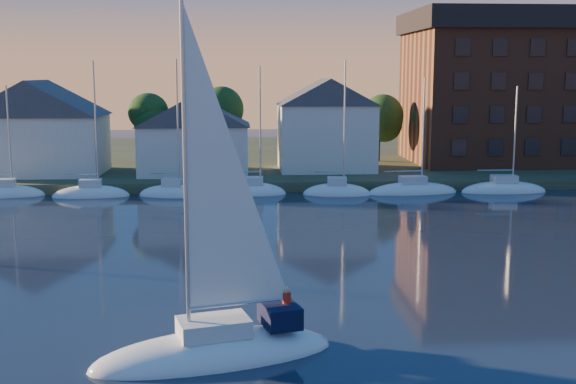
{
  "coord_description": "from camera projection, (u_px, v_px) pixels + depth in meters",
  "views": [
    {
      "loc": [
        -1.36,
        -18.09,
        11.31
      ],
      "look_at": [
        1.37,
        22.0,
        4.69
      ],
      "focal_mm": 45.0,
      "sensor_mm": 36.0,
      "label": 1
    }
  ],
  "objects": [
    {
      "name": "shoreline_land",
      "position": [
        250.0,
        162.0,
        93.57
      ],
      "size": [
        160.0,
        50.0,
        2.0
      ],
      "primitive_type": "cube",
      "color": "#343E24",
      "rests_on": "ground"
    },
    {
      "name": "wooden_dock",
      "position": [
        253.0,
        190.0,
        70.93
      ],
      "size": [
        120.0,
        3.0,
        1.0
      ],
      "primitive_type": "cube",
      "color": "brown",
      "rests_on": "ground"
    },
    {
      "name": "clubhouse_west",
      "position": [
        39.0,
        126.0,
        74.4
      ],
      "size": [
        13.65,
        9.45,
        9.64
      ],
      "color": "white",
      "rests_on": "shoreline_land"
    },
    {
      "name": "clubhouse_centre",
      "position": [
        194.0,
        134.0,
        74.62
      ],
      "size": [
        11.55,
        8.4,
        8.08
      ],
      "color": "white",
      "rests_on": "shoreline_land"
    },
    {
      "name": "clubhouse_east",
      "position": [
        326.0,
        123.0,
        77.38
      ],
      "size": [
        10.5,
        8.4,
        9.8
      ],
      "color": "white",
      "rests_on": "shoreline_land"
    },
    {
      "name": "condo_block",
      "position": [
        541.0,
        86.0,
        84.37
      ],
      "size": [
        31.0,
        17.0,
        17.4
      ],
      "color": "brown",
      "rests_on": "shoreline_land"
    },
    {
      "name": "tree_line",
      "position": [
        269.0,
        111.0,
        80.73
      ],
      "size": [
        93.4,
        5.4,
        8.9
      ],
      "color": "#382419",
      "rests_on": "shoreline_land"
    },
    {
      "name": "moored_fleet",
      "position": [
        169.0,
        195.0,
        67.43
      ],
      "size": [
        71.5,
        2.4,
        12.05
      ],
      "color": "white",
      "rests_on": "ground"
    },
    {
      "name": "hero_sailboat",
      "position": [
        218.0,
        342.0,
        28.97
      ],
      "size": [
        10.47,
        5.71,
        15.35
      ],
      "rotation": [
        0.0,
        0.0,
        3.41
      ],
      "color": "white",
      "rests_on": "ground"
    }
  ]
}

